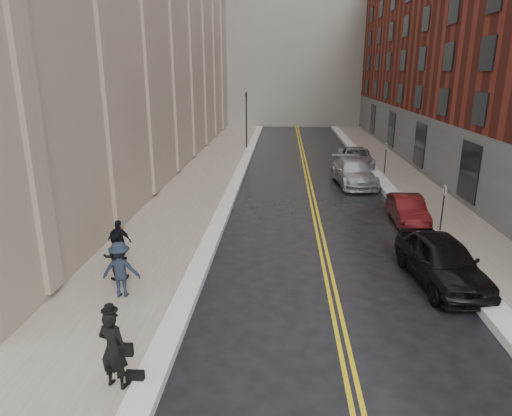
# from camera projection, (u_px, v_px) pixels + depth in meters

# --- Properties ---
(ground) EXTENTS (160.00, 160.00, 0.00)m
(ground) POSITION_uv_depth(u_px,v_px,m) (253.00, 321.00, 13.35)
(ground) COLOR black
(ground) RESTS_ON ground
(sidewalk_left) EXTENTS (4.00, 64.00, 0.15)m
(sidewalk_left) POSITION_uv_depth(u_px,v_px,m) (199.00, 185.00, 28.87)
(sidewalk_left) COLOR gray
(sidewalk_left) RESTS_ON ground
(sidewalk_right) EXTENTS (3.00, 64.00, 0.15)m
(sidewalk_right) POSITION_uv_depth(u_px,v_px,m) (416.00, 188.00, 28.09)
(sidewalk_right) COLOR gray
(sidewalk_right) RESTS_ON ground
(lane_stripe_a) EXTENTS (0.12, 64.00, 0.01)m
(lane_stripe_a) POSITION_uv_depth(u_px,v_px,m) (308.00, 188.00, 28.50)
(lane_stripe_a) COLOR gold
(lane_stripe_a) RESTS_ON ground
(lane_stripe_b) EXTENTS (0.12, 64.00, 0.01)m
(lane_stripe_b) POSITION_uv_depth(u_px,v_px,m) (312.00, 188.00, 28.48)
(lane_stripe_b) COLOR gold
(lane_stripe_b) RESTS_ON ground
(snow_ridge_left) EXTENTS (0.70, 60.80, 0.26)m
(snow_ridge_left) POSITION_uv_depth(u_px,v_px,m) (235.00, 185.00, 28.72)
(snow_ridge_left) COLOR white
(snow_ridge_left) RESTS_ON ground
(snow_ridge_right) EXTENTS (0.85, 60.80, 0.30)m
(snow_ridge_right) POSITION_uv_depth(u_px,v_px,m) (385.00, 186.00, 28.18)
(snow_ridge_right) COLOR white
(snow_ridge_right) RESTS_ON ground
(traffic_signal) EXTENTS (0.18, 0.15, 5.20)m
(traffic_signal) POSITION_uv_depth(u_px,v_px,m) (246.00, 116.00, 41.26)
(traffic_signal) COLOR black
(traffic_signal) RESTS_ON ground
(parking_sign_near) EXTENTS (0.06, 0.35, 2.23)m
(parking_sign_near) POSITION_uv_depth(u_px,v_px,m) (443.00, 204.00, 20.14)
(parking_sign_near) COLOR black
(parking_sign_near) RESTS_ON ground
(parking_sign_far) EXTENTS (0.06, 0.35, 2.23)m
(parking_sign_far) POSITION_uv_depth(u_px,v_px,m) (386.00, 156.00, 31.61)
(parking_sign_far) COLOR black
(parking_sign_far) RESTS_ON ground
(car_black) EXTENTS (2.45, 5.02, 1.65)m
(car_black) POSITION_uv_depth(u_px,v_px,m) (442.00, 261.00, 15.52)
(car_black) COLOR black
(car_black) RESTS_ON ground
(car_maroon) EXTENTS (1.48, 3.95, 1.29)m
(car_maroon) POSITION_uv_depth(u_px,v_px,m) (408.00, 210.00, 21.81)
(car_maroon) COLOR #470C0E
(car_maroon) RESTS_ON ground
(car_silver_near) EXTENTS (2.71, 5.62, 1.58)m
(car_silver_near) POSITION_uv_depth(u_px,v_px,m) (354.00, 172.00, 29.05)
(car_silver_near) COLOR #AEB0B6
(car_silver_near) RESTS_ON ground
(car_silver_far) EXTENTS (2.75, 5.45, 1.48)m
(car_silver_far) POSITION_uv_depth(u_px,v_px,m) (355.00, 158.00, 34.10)
(car_silver_far) COLOR #9D9FA5
(car_silver_far) RESTS_ON ground
(pedestrian_main) EXTENTS (0.79, 0.62, 1.92)m
(pedestrian_main) POSITION_uv_depth(u_px,v_px,m) (113.00, 349.00, 10.12)
(pedestrian_main) COLOR black
(pedestrian_main) RESTS_ON sidewalk_left
(pedestrian_a) EXTENTS (0.98, 0.89, 1.64)m
(pedestrian_a) POSITION_uv_depth(u_px,v_px,m) (116.00, 256.00, 15.50)
(pedestrian_a) COLOR black
(pedestrian_a) RESTS_ON sidewalk_left
(pedestrian_b) EXTENTS (1.21, 0.75, 1.82)m
(pedestrian_b) POSITION_uv_depth(u_px,v_px,m) (121.00, 269.00, 14.28)
(pedestrian_b) COLOR #1A222F
(pedestrian_b) RESTS_ON sidewalk_left
(pedestrian_c) EXTENTS (0.99, 0.55, 1.59)m
(pedestrian_c) POSITION_uv_depth(u_px,v_px,m) (120.00, 240.00, 17.01)
(pedestrian_c) COLOR black
(pedestrian_c) RESTS_ON sidewalk_left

